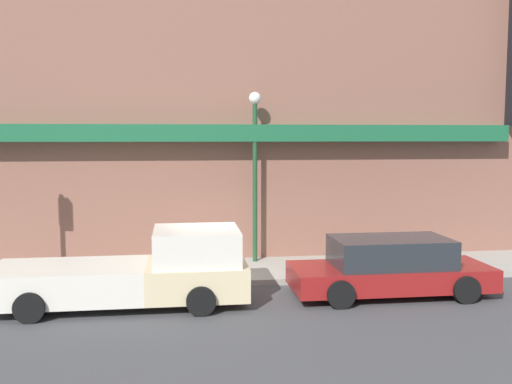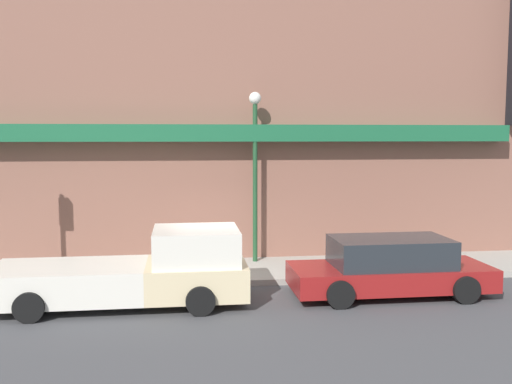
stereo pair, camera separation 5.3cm
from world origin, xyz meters
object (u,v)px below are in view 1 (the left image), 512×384
parked_car (390,267)px  street_lamp (255,155)px  pickup_truck (139,272)px  fire_hydrant (130,268)px

parked_car → street_lamp: size_ratio=0.97×
pickup_truck → fire_hydrant: (-0.36, 1.67, -0.28)m
street_lamp → parked_car: bearing=-50.6°
street_lamp → fire_hydrant: bearing=-152.5°
parked_car → fire_hydrant: parked_car is taller
fire_hydrant → parked_car: bearing=-14.6°
pickup_truck → street_lamp: bearing=48.8°
pickup_truck → parked_car: (6.05, 0.00, -0.07)m
parked_car → fire_hydrant: size_ratio=7.51×
street_lamp → pickup_truck: bearing=-132.0°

